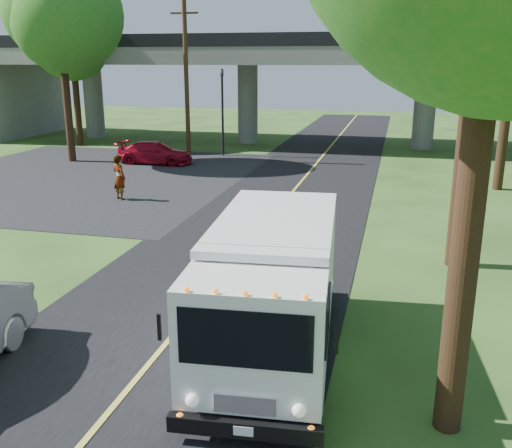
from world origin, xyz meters
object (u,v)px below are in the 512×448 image
(red_sedan, at_px, (155,153))
(pedestrian, at_px, (119,178))
(traffic_signal, at_px, (222,103))
(utility_pole, at_px, (186,80))
(tree_left_lot, at_px, (61,18))
(tree_left_far, at_px, (72,32))
(step_van, at_px, (272,285))

(red_sedan, relative_size, pedestrian, 2.28)
(traffic_signal, height_order, utility_pole, utility_pole)
(tree_left_lot, height_order, tree_left_far, tree_left_lot)
(traffic_signal, height_order, tree_left_far, tree_left_far)
(red_sedan, height_order, pedestrian, pedestrian)
(tree_left_lot, bearing_deg, utility_pole, 18.97)
(traffic_signal, distance_m, tree_left_far, 11.75)
(tree_left_far, relative_size, step_van, 1.51)
(traffic_signal, xyz_separation_m, step_van, (8.19, -23.25, -1.74))
(red_sedan, bearing_deg, pedestrian, -166.32)
(tree_left_lot, relative_size, pedestrian, 5.54)
(utility_pole, distance_m, pedestrian, 10.68)
(traffic_signal, distance_m, utility_pole, 2.86)
(traffic_signal, relative_size, red_sedan, 1.21)
(traffic_signal, relative_size, step_van, 0.79)
(tree_left_lot, distance_m, pedestrian, 12.58)
(utility_pole, height_order, tree_left_far, tree_left_far)
(traffic_signal, distance_m, step_van, 24.71)
(tree_left_lot, distance_m, step_van, 25.72)
(tree_left_lot, bearing_deg, red_sedan, 6.91)
(red_sedan, xyz_separation_m, pedestrian, (2.09, -8.44, 0.32))
(traffic_signal, height_order, red_sedan, traffic_signal)
(tree_left_far, height_order, step_van, tree_left_far)
(traffic_signal, distance_m, red_sedan, 5.30)
(tree_left_lot, relative_size, tree_left_far, 1.06)
(utility_pole, bearing_deg, pedestrian, -86.31)
(pedestrian, bearing_deg, tree_left_far, -25.44)
(red_sedan, bearing_deg, tree_left_lot, 96.68)
(tree_left_lot, relative_size, red_sedan, 2.43)
(tree_left_lot, height_order, pedestrian, tree_left_lot)
(traffic_signal, bearing_deg, utility_pole, -126.87)
(tree_left_lot, relative_size, step_van, 1.60)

